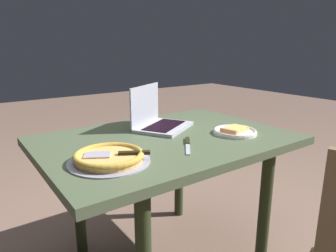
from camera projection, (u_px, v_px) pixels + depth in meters
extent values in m
cube|color=#4A583E|center=(167.00, 141.00, 1.54)|extent=(1.23, 0.85, 0.04)
cylinder|color=#2A331B|center=(179.00, 169.00, 2.11)|extent=(0.06, 0.06, 0.69)
cylinder|color=#2A331B|center=(78.00, 198.00, 1.71)|extent=(0.06, 0.06, 0.69)
cylinder|color=#2A331B|center=(264.00, 214.00, 1.55)|extent=(0.06, 0.06, 0.69)
cube|color=#ACAEBD|center=(164.00, 127.00, 1.68)|extent=(0.38, 0.35, 0.02)
cube|color=black|center=(164.00, 125.00, 1.68)|extent=(0.31, 0.26, 0.00)
cube|color=#ACAEBD|center=(145.00, 105.00, 1.70)|extent=(0.27, 0.16, 0.22)
cube|color=#8DC3EE|center=(145.00, 105.00, 1.70)|extent=(0.24, 0.14, 0.19)
cylinder|color=white|center=(235.00, 132.00, 1.59)|extent=(0.22, 0.22, 0.01)
torus|color=white|center=(235.00, 130.00, 1.58)|extent=(0.22, 0.22, 0.01)
cube|color=#D3B962|center=(235.00, 129.00, 1.58)|extent=(0.15, 0.12, 0.02)
cube|color=tan|center=(229.00, 132.00, 1.54)|extent=(0.04, 0.09, 0.03)
cylinder|color=#9798AC|center=(109.00, 161.00, 1.20)|extent=(0.32, 0.32, 0.01)
cylinder|color=#EAAC5B|center=(109.00, 158.00, 1.20)|extent=(0.26, 0.26, 0.02)
torus|color=gold|center=(109.00, 155.00, 1.19)|extent=(0.28, 0.28, 0.03)
cube|color=#B3A9C1|center=(97.00, 155.00, 1.19)|extent=(0.12, 0.11, 0.00)
cube|color=black|center=(134.00, 153.00, 1.20)|extent=(0.12, 0.08, 0.01)
cube|color=silver|center=(188.00, 148.00, 1.36)|extent=(0.12, 0.15, 0.00)
cube|color=black|center=(187.00, 141.00, 1.45)|extent=(0.08, 0.09, 0.01)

